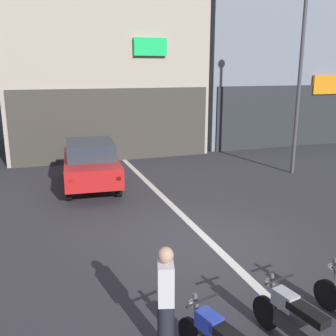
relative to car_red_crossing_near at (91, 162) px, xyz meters
The scene contains 7 objects.
ground_plane 5.97m from the car_red_crossing_near, 70.25° to the right, with size 120.00×120.00×0.00m, color #333338.
lane_centre_line 2.22m from the car_red_crossing_near, 12.65° to the left, with size 0.20×18.00×0.01m, color silver.
building_far_right 15.00m from the car_red_crossing_near, 33.92° to the left, with size 10.13×7.65×12.60m.
car_red_crossing_near is the anchor object (origin of this frame).
street_lamp 8.51m from the car_red_crossing_near, ahead, with size 0.36×0.36×7.00m.
motorcycle_silver_row_left_mid 9.25m from the car_red_crossing_near, 80.13° to the right, with size 0.55×1.65×0.98m.
person_by_motorcycles 8.62m from the car_red_crossing_near, 91.34° to the right, with size 0.31×0.41×1.67m.
Camera 1 is at (-3.71, -7.53, 3.96)m, focal length 41.26 mm.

